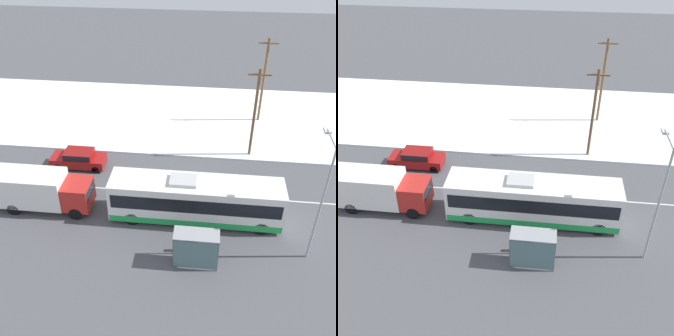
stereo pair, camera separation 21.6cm
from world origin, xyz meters
The scene contains 11 objects.
ground_plane centered at (0.00, 0.00, 0.00)m, with size 120.00×120.00×0.00m, color #4C4C51.
snow_lot centered at (0.00, 12.83, 0.06)m, with size 80.00×15.27×0.12m.
lane_marking_center centered at (0.00, 0.00, 0.00)m, with size 60.00×0.12×0.00m.
city_bus centered at (0.33, -2.62, 1.61)m, with size 11.75×2.57×3.31m.
box_truck centered at (-10.69, -2.66, 1.61)m, with size 7.02×2.30×2.89m.
sedan_car centered at (-9.65, 2.77, 0.82)m, with size 4.48×1.80×1.51m.
pedestrian_at_stop centered at (0.17, -5.83, 0.95)m, with size 0.56×0.25×1.56m.
bus_shelter centered at (0.60, -7.02, 1.67)m, with size 2.73×1.20×2.40m.
streetlamp centered at (7.55, -5.05, 5.04)m, with size 0.36×2.51×8.09m.
utility_pole_roadside centered at (4.62, 6.12, 4.13)m, with size 1.80×0.24×7.89m.
utility_pole_snowlot centered at (5.89, 12.80, 4.36)m, with size 1.80×0.24×8.35m.
Camera 1 is at (0.80, -23.61, 18.63)m, focal length 42.00 mm.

